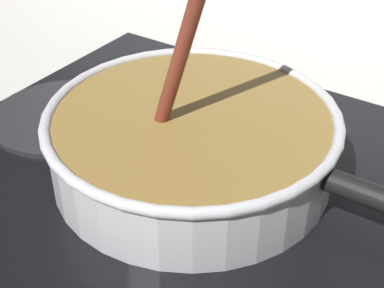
# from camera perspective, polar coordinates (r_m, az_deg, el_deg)

# --- Properties ---
(ground) EXTENTS (2.40, 1.60, 0.04)m
(ground) POSITION_cam_1_polar(r_m,az_deg,el_deg) (0.56, -3.47, -9.64)
(ground) COLOR beige
(hob_plate) EXTENTS (0.56, 0.48, 0.01)m
(hob_plate) POSITION_cam_1_polar(r_m,az_deg,el_deg) (0.59, 0.00, -3.16)
(hob_plate) COLOR black
(hob_plate) RESTS_ON ground
(burner_ring) EXTENTS (0.21, 0.21, 0.01)m
(burner_ring) POSITION_cam_1_polar(r_m,az_deg,el_deg) (0.59, -0.00, -2.39)
(burner_ring) COLOR #592D0C
(burner_ring) RESTS_ON hob_plate
(spare_burner) EXTENTS (0.17, 0.17, 0.01)m
(spare_burner) POSITION_cam_1_polar(r_m,az_deg,el_deg) (0.69, -13.09, 2.83)
(spare_burner) COLOR #262628
(spare_burner) RESTS_ON hob_plate
(cooking_pan) EXTENTS (0.47, 0.30, 0.29)m
(cooking_pan) POSITION_cam_1_polar(r_m,az_deg,el_deg) (0.56, 0.15, 0.38)
(cooking_pan) COLOR silver
(cooking_pan) RESTS_ON hob_plate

